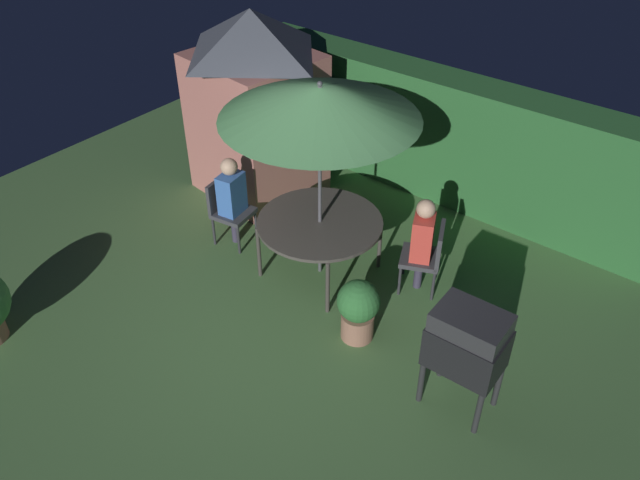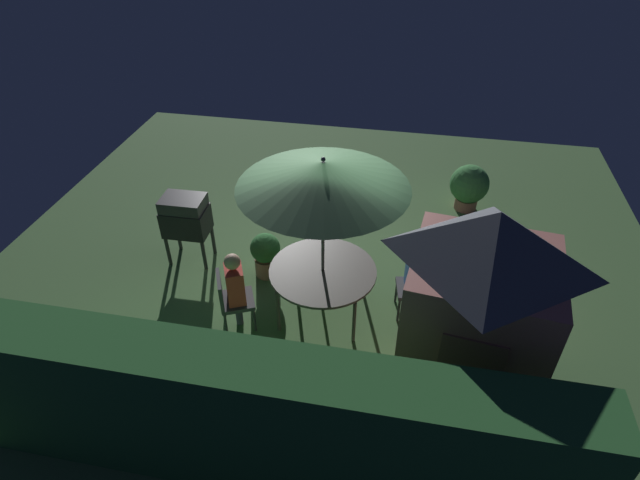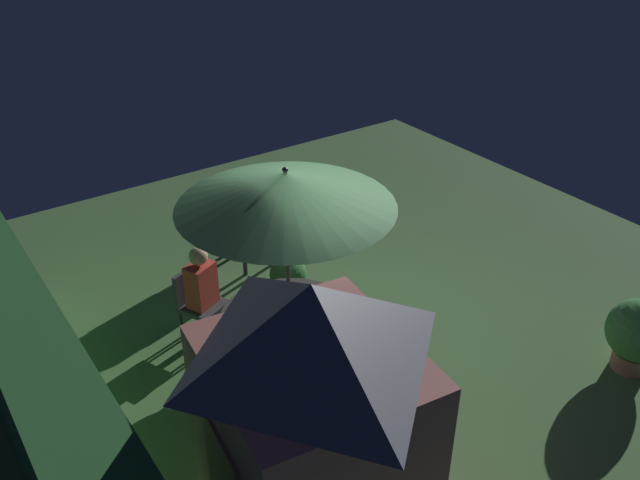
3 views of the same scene
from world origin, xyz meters
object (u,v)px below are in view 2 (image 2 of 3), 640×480
at_px(garden_shed, 477,309).
at_px(patio_umbrella, 323,175).
at_px(patio_table, 323,272).
at_px(bbq_grill, 186,217).
at_px(chair_near_shed, 231,298).
at_px(potted_plant_by_shed, 266,253).
at_px(potted_plant_by_grill, 469,186).
at_px(person_in_blue, 415,271).
at_px(chair_far_side, 419,285).
at_px(person_in_red, 235,282).

height_order(garden_shed, patio_umbrella, garden_shed).
height_order(patio_table, bbq_grill, bbq_grill).
relative_size(chair_near_shed, potted_plant_by_shed, 1.19).
distance_m(patio_table, chair_near_shed, 1.33).
relative_size(chair_near_shed, potted_plant_by_grill, 1.00).
height_order(patio_table, potted_plant_by_shed, patio_table).
height_order(chair_near_shed, potted_plant_by_grill, chair_near_shed).
bearing_deg(potted_plant_by_grill, garden_shed, 86.89).
height_order(patio_table, patio_umbrella, patio_umbrella).
xyz_separation_m(patio_umbrella, person_in_blue, (-1.28, -0.20, -1.52)).
xyz_separation_m(patio_table, bbq_grill, (2.37, -0.78, 0.13)).
height_order(garden_shed, potted_plant_by_shed, garden_shed).
height_order(patio_umbrella, potted_plant_by_shed, patio_umbrella).
height_order(chair_near_shed, chair_far_side, same).
distance_m(bbq_grill, chair_far_side, 3.79).
xyz_separation_m(chair_near_shed, potted_plant_by_shed, (-0.17, -1.18, -0.10)).
bearing_deg(bbq_grill, person_in_red, 134.01).
distance_m(chair_far_side, person_in_blue, 0.28).
height_order(potted_plant_by_grill, person_in_blue, person_in_blue).
xyz_separation_m(bbq_grill, potted_plant_by_shed, (-1.33, 0.14, -0.43)).
distance_m(potted_plant_by_grill, person_in_red, 5.00).
relative_size(patio_umbrella, potted_plant_by_grill, 2.84).
xyz_separation_m(bbq_grill, chair_far_side, (-3.73, 0.57, -0.33)).
height_order(patio_table, person_in_blue, person_in_blue).
bearing_deg(chair_far_side, patio_umbrella, 8.89).
height_order(potted_plant_by_shed, person_in_blue, person_in_blue).
bearing_deg(patio_umbrella, potted_plant_by_shed, -31.72).
bearing_deg(patio_table, garden_shed, 152.13).
bearing_deg(garden_shed, bbq_grill, -22.76).
relative_size(potted_plant_by_shed, person_in_blue, 0.60).
height_order(patio_table, chair_near_shed, chair_near_shed).
bearing_deg(chair_near_shed, patio_table, -155.86).
height_order(garden_shed, bbq_grill, garden_shed).
height_order(patio_umbrella, potted_plant_by_grill, patio_umbrella).
bearing_deg(chair_far_side, potted_plant_by_grill, -105.18).
bearing_deg(patio_table, person_in_red, 24.14).
bearing_deg(potted_plant_by_grill, bbq_grill, 28.27).
xyz_separation_m(patio_umbrella, potted_plant_by_grill, (-2.18, -3.23, -1.80)).
xyz_separation_m(patio_umbrella, bbq_grill, (2.37, -0.78, -1.45)).
bearing_deg(person_in_red, chair_near_shed, 24.14).
relative_size(patio_umbrella, bbq_grill, 2.12).
bearing_deg(chair_far_side, chair_near_shed, 16.33).
bearing_deg(patio_table, patio_umbrella, 104.04).
xyz_separation_m(patio_umbrella, chair_far_side, (-1.37, -0.21, -1.78)).
height_order(patio_umbrella, person_in_red, patio_umbrella).
bearing_deg(chair_near_shed, bbq_grill, -48.61).
distance_m(bbq_grill, potted_plant_by_grill, 5.18).
distance_m(patio_umbrella, potted_plant_by_grill, 4.29).
relative_size(chair_far_side, potted_plant_by_grill, 1.00).
relative_size(garden_shed, person_in_blue, 2.12).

